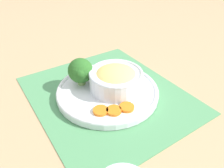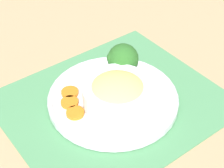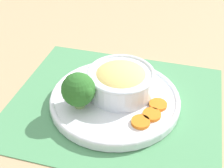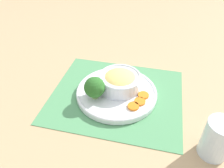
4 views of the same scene
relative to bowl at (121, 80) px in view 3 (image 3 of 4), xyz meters
The scene contains 8 objects.
ground_plane 0.06m from the bowl, 76.68° to the left, with size 4.00×4.00×0.00m, color tan.
placemat 0.06m from the bowl, 76.68° to the left, with size 0.49×0.42×0.00m.
plate 0.04m from the bowl, 76.68° to the left, with size 0.29×0.29×0.02m.
bowl is the anchor object (origin of this frame).
broccoli_floret 0.10m from the bowl, 47.75° to the left, with size 0.07×0.07×0.08m.
carrot_slice_near 0.11m from the bowl, 127.98° to the left, with size 0.04×0.04×0.01m.
carrot_slice_middle 0.11m from the bowl, 145.25° to the left, with size 0.04×0.04×0.01m.
carrot_slice_far 0.10m from the bowl, 163.75° to the left, with size 0.04×0.04×0.01m.
Camera 3 is at (-0.16, 0.51, 0.47)m, focal length 50.00 mm.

